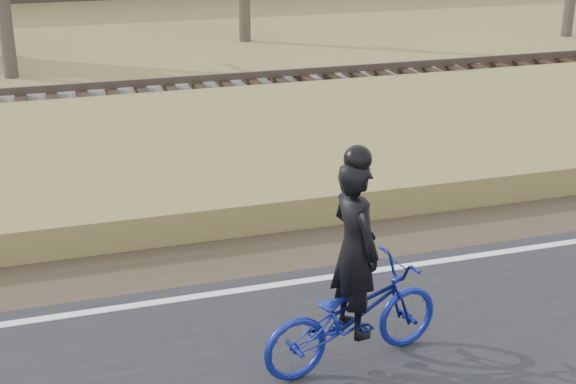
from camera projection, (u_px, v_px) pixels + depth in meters
name	position (u px, v px, depth m)	size (l,w,h in m)	color
ground	(347.00, 288.00, 9.50)	(120.00, 120.00, 0.00)	olive
edge_line	(341.00, 276.00, 9.65)	(120.00, 0.12, 0.01)	silver
shoulder	(313.00, 246.00, 10.56)	(120.00, 1.60, 0.04)	#473A2B
embankment	(253.00, 163.00, 13.17)	(120.00, 5.00, 0.44)	olive
ballast	(205.00, 107.00, 16.56)	(120.00, 3.00, 0.45)	slate
railroad	(204.00, 93.00, 16.45)	(120.00, 2.40, 0.29)	black
cyclist	(353.00, 298.00, 7.67)	(2.03, 1.03, 2.23)	navy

